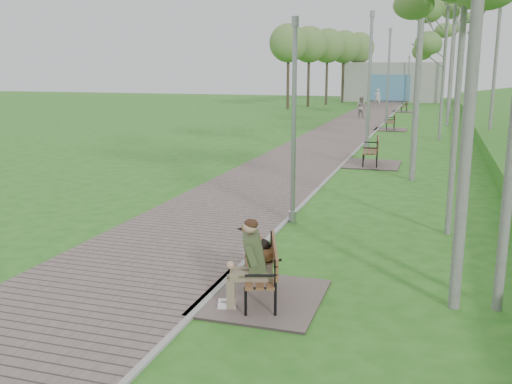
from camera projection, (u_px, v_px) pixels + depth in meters
ground at (277, 231)px, 12.53m from camera, size 120.00×120.00×0.00m
walkway at (347, 129)px, 33.06m from camera, size 3.50×67.00×0.04m
kerb at (377, 130)px, 32.55m from camera, size 0.10×67.00×0.05m
building_north at (392, 82)px, 60.02m from camera, size 10.00×5.20×4.00m
bench_main at (255, 272)px, 8.74m from camera, size 1.82×2.02×1.58m
bench_second at (370, 158)px, 20.96m from camera, size 2.06×2.29×1.27m
bench_third at (390, 126)px, 32.68m from camera, size 1.80×2.00×1.11m
bench_far at (404, 109)px, 45.80m from camera, size 1.73×1.92×1.06m
lamp_post_near at (294, 130)px, 12.76m from camera, size 0.18×0.18×4.60m
lamp_post_second at (369, 86)px, 24.75m from camera, size 0.23×0.23×5.86m
lamp_post_third at (388, 80)px, 35.91m from camera, size 0.23×0.23×5.88m
lamp_post_far at (408, 81)px, 56.70m from camera, size 0.18×0.18×4.60m
pedestrian_near at (378, 98)px, 51.30m from camera, size 0.66×0.49×1.66m
pedestrian_far at (361, 107)px, 40.05m from camera, size 0.87×0.77×1.51m
birch_mid_c at (446, 31)px, 26.87m from camera, size 2.23×2.23×6.61m
birch_distant_b at (456, 13)px, 53.25m from camera, size 2.92×2.92×10.80m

